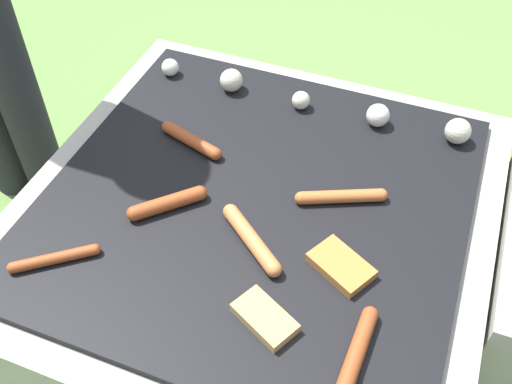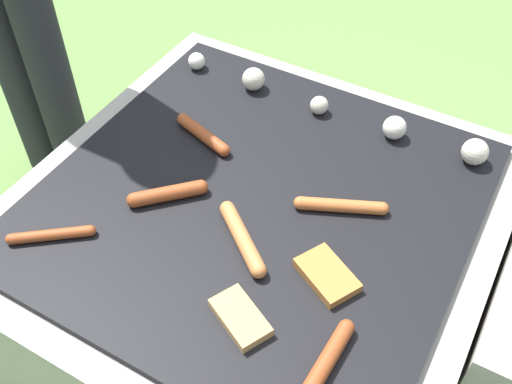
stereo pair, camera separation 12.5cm
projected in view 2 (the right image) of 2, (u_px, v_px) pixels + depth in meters
ground_plane at (256, 306)px, 1.57m from camera, size 14.00×14.00×0.00m
grill at (256, 258)px, 1.42m from camera, size 0.98×0.98×0.42m
sausage_mid_right at (203, 134)px, 1.38m from camera, size 0.17×0.07×0.03m
sausage_front_right at (51, 235)px, 1.18m from camera, size 0.14×0.12×0.02m
sausage_mid_left at (341, 206)px, 1.23m from camera, size 0.18×0.10×0.03m
sausage_front_left at (242, 238)px, 1.17m from camera, size 0.16×0.13×0.03m
sausage_front_center at (168, 194)px, 1.25m from camera, size 0.13×0.13×0.03m
sausage_back_center at (325, 363)px, 0.99m from camera, size 0.04×0.19×0.03m
bread_slice_right at (327, 275)px, 1.12m from camera, size 0.14×0.12×0.02m
bread_slice_center at (240, 317)px, 1.05m from camera, size 0.13×0.11×0.02m
mushroom_row at (342, 109)px, 1.42m from camera, size 0.78×0.07×0.06m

